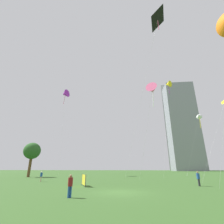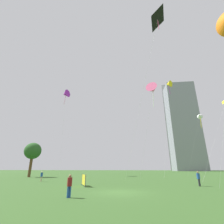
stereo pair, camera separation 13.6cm
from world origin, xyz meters
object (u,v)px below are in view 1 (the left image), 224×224
kite_flying_2 (65,94)px  kite_flying_4 (157,20)px  person_standing_0 (70,184)px  park_tree_0 (32,151)px  person_standing_2 (198,178)px  distant_highrise_0 (174,125)px  distant_highrise_1 (182,125)px  event_banner (84,180)px  kite_flying_1 (199,116)px  kite_flying_0 (168,84)px  kite_flying_3 (152,89)px  person_standing_1 (41,176)px

kite_flying_2 → kite_flying_4: size_ratio=0.98×
person_standing_0 → park_tree_0: bearing=-98.1°
person_standing_2 → distant_highrise_0: 135.50m
distant_highrise_1 → event_banner: size_ratio=29.87×
person_standing_2 → distant_highrise_1: bearing=32.6°
person_standing_2 → park_tree_0: (-32.01, 16.67, 4.99)m
kite_flying_1 → event_banner: size_ratio=7.28×
person_standing_0 → distant_highrise_1: size_ratio=0.02×
kite_flying_0 → event_banner: kite_flying_0 is taller
person_standing_0 → kite_flying_3: kite_flying_3 is taller
distant_highrise_1 → person_standing_1: bearing=-120.0°
distant_highrise_0 → event_banner: bearing=-94.7°
kite_flying_4 → event_banner: size_ratio=12.81×
kite_flying_2 → distant_highrise_1: bearing=49.7°
park_tree_0 → person_standing_0: bearing=-53.4°
distant_highrise_0 → distant_highrise_1: bearing=-75.5°
person_standing_1 → kite_flying_1: (33.32, 16.74, 14.38)m
kite_flying_1 → event_banner: (-24.84, -22.53, -14.56)m
kite_flying_0 → distant_highrise_0: (30.04, 102.04, 12.32)m
person_standing_0 → kite_flying_0: size_ratio=0.06×
person_standing_1 → kite_flying_3: size_ratio=0.10×
kite_flying_1 → park_tree_0: bearing=-174.0°
kite_flying_3 → park_tree_0: (-28.02, 13.73, -8.70)m
distant_highrise_1 → person_standing_2: bearing=-108.4°
person_standing_1 → kite_flying_1: 39.97m
person_standing_1 → kite_flying_0: bearing=-98.1°
kite_flying_4 → distant_highrise_0: 131.00m
person_standing_1 → kite_flying_4: (19.90, -4.07, 26.24)m
kite_flying_0 → kite_flying_3: (-8.62, -20.45, -11.79)m
event_banner → kite_flying_1: bearing=42.2°
kite_flying_3 → kite_flying_1: bearing=50.6°
kite_flying_2 → distant_highrise_0: distant_highrise_0 is taller
kite_flying_0 → kite_flying_2: size_ratio=0.99×
person_standing_2 → kite_flying_4: (-2.46, 0.33, 26.18)m
kite_flying_3 → kite_flying_2: bearing=136.9°
kite_flying_2 → distant_highrise_1: 98.33m
person_standing_1 → person_standing_2: (22.36, -4.40, 0.06)m
person_standing_0 → kite_flying_4: bearing=177.5°
person_standing_2 → person_standing_1: bearing=129.9°
kite_flying_2 → kite_flying_3: kite_flying_2 is taller
kite_flying_0 → kite_flying_3: bearing=-112.9°
person_standing_2 → kite_flying_3: kite_flying_3 is taller
person_standing_2 → distant_highrise_1: (33.93, 101.66, 32.13)m
person_standing_0 → distant_highrise_0: distant_highrise_0 is taller
kite_flying_2 → event_banner: bearing=-61.0°
kite_flying_3 → kite_flying_4: 12.84m
kite_flying_3 → person_standing_1: bearing=175.4°
person_standing_0 → event_banner: 7.79m
distant_highrise_1 → event_banner: bearing=-114.9°
person_standing_0 → kite_flying_1: size_ratio=0.10×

